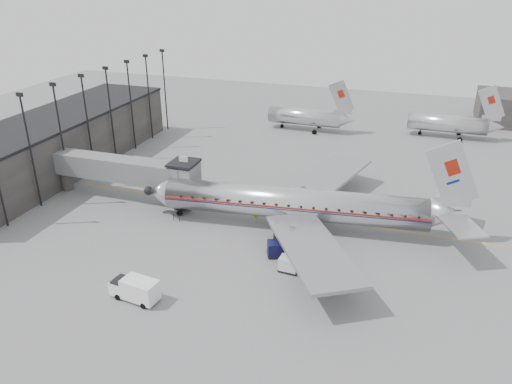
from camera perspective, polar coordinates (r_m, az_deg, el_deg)
ground at (r=60.72m, az=-1.94°, el=-4.39°), size 160.00×160.00×0.00m
terminal at (r=83.66m, az=-21.91°, el=5.09°), size 12.00×46.00×8.00m
apron_line at (r=64.92m, az=2.39°, el=-2.36°), size 60.00×0.15×0.01m
jet_bridge at (r=68.86m, az=-14.03°, el=2.33°), size 21.00×6.20×7.10m
floodlight_masts at (r=80.74m, az=-17.47°, el=8.34°), size 0.90×42.25×15.25m
distant_aircraft_near at (r=97.69m, az=5.71°, el=8.61°), size 16.39×3.20×10.26m
distant_aircraft_mid at (r=99.48m, az=21.11°, el=7.37°), size 16.39×3.20×10.26m
airliner at (r=60.17m, az=5.12°, el=-1.40°), size 39.39×36.30×12.48m
service_van at (r=49.82m, az=-13.67°, el=-10.67°), size 5.07×2.48×2.29m
baggage_cart_navy at (r=55.24m, az=2.43°, el=-6.47°), size 2.67×2.39×1.72m
baggage_cart_white at (r=52.79m, az=3.77°, el=-8.21°), size 2.12×1.67×1.59m
ramp_worker at (r=62.46m, az=-0.00°, el=-2.59°), size 0.68×0.49×1.74m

